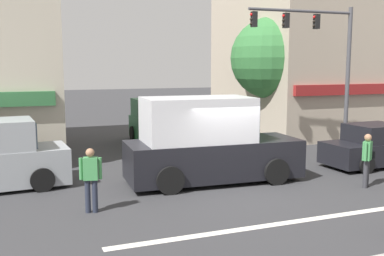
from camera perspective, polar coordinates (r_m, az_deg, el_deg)
name	(u,v)px	position (r m, az deg, el deg)	size (l,w,h in m)	color
ground_plane	(227,186)	(14.17, 4.50, -7.38)	(120.00, 120.00, 0.00)	#333335
lane_marking_stripe	(290,222)	(11.26, 12.40, -11.60)	(9.00, 0.24, 0.01)	silver
building_right_corner	(336,44)	(28.21, 17.85, 10.16)	(12.26, 8.98, 10.06)	tan
street_tree	(271,58)	(23.23, 10.00, 8.71)	(4.10, 4.10, 6.17)	#4C3823
traffic_light_mast	(323,52)	(19.94, 16.30, 9.23)	(4.89, 0.40, 6.20)	#47474C
box_truck_crossing_center	(208,144)	(14.40, 1.99, -2.01)	(5.70, 2.47, 2.75)	black
van_crossing_leftbound	(158,123)	(21.67, -4.38, 0.65)	(2.06, 4.61, 2.11)	#1E6033
sedan_parked_curbside	(376,147)	(18.18, 22.30, -2.25)	(4.15, 1.98, 1.58)	black
pedestrian_mid_crossing	(367,157)	(14.83, 21.36, -3.44)	(0.65, 0.50, 1.67)	#333338
pedestrian_far_side	(91,176)	(11.73, -12.73, -6.00)	(0.56, 0.30, 1.67)	#232838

